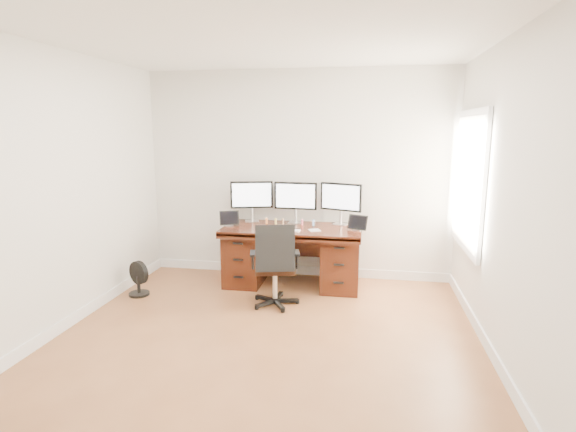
% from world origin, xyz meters
% --- Properties ---
extents(ground, '(4.50, 4.50, 0.00)m').
position_xyz_m(ground, '(0.00, 0.00, 0.00)').
color(ground, brown).
rests_on(ground, ground).
extents(back_wall, '(4.00, 0.10, 2.70)m').
position_xyz_m(back_wall, '(0.00, 2.25, 1.35)').
color(back_wall, silver).
rests_on(back_wall, ground).
extents(right_wall, '(0.10, 4.50, 2.70)m').
position_xyz_m(right_wall, '(2.00, 0.11, 1.35)').
color(right_wall, silver).
rests_on(right_wall, ground).
extents(desk, '(1.70, 0.80, 0.75)m').
position_xyz_m(desk, '(0.00, 1.83, 0.40)').
color(desk, '#3C170C').
rests_on(desk, ground).
extents(office_chair, '(0.61, 0.61, 0.96)m').
position_xyz_m(office_chair, '(-0.08, 1.10, 0.31)').
color(office_chair, black).
rests_on(office_chair, ground).
extents(floor_fan, '(0.28, 0.24, 0.41)m').
position_xyz_m(floor_fan, '(-1.74, 1.14, 0.20)').
color(floor_fan, black).
rests_on(floor_fan, ground).
extents(monitor_left, '(0.54, 0.19, 0.53)m').
position_xyz_m(monitor_left, '(-0.58, 2.07, 1.09)').
color(monitor_left, silver).
rests_on(monitor_left, desk).
extents(monitor_center, '(0.55, 0.15, 0.53)m').
position_xyz_m(monitor_center, '(-0.00, 2.07, 1.09)').
color(monitor_center, silver).
rests_on(monitor_center, desk).
extents(monitor_right, '(0.53, 0.23, 0.53)m').
position_xyz_m(monitor_right, '(0.58, 2.07, 1.09)').
color(monitor_right, silver).
rests_on(monitor_right, desk).
extents(tablet_left, '(0.25, 0.15, 0.19)m').
position_xyz_m(tablet_left, '(-0.79, 1.75, 0.84)').
color(tablet_left, silver).
rests_on(tablet_left, desk).
extents(tablet_right, '(0.25, 0.16, 0.19)m').
position_xyz_m(tablet_right, '(0.80, 1.75, 0.84)').
color(tablet_right, silver).
rests_on(tablet_right, desk).
extents(keyboard, '(0.26, 0.13, 0.01)m').
position_xyz_m(keyboard, '(-0.00, 1.59, 0.76)').
color(keyboard, silver).
rests_on(keyboard, desk).
extents(trackpad, '(0.17, 0.17, 0.01)m').
position_xyz_m(trackpad, '(0.29, 1.66, 0.76)').
color(trackpad, silver).
rests_on(trackpad, desk).
extents(drawing_tablet, '(0.28, 0.22, 0.01)m').
position_xyz_m(drawing_tablet, '(-0.21, 1.65, 0.76)').
color(drawing_tablet, black).
rests_on(drawing_tablet, desk).
extents(phone, '(0.12, 0.06, 0.01)m').
position_xyz_m(phone, '(-0.02, 1.74, 0.76)').
color(phone, black).
rests_on(phone, desk).
extents(figurine_orange, '(0.03, 0.03, 0.08)m').
position_xyz_m(figurine_orange, '(-0.36, 1.95, 0.79)').
color(figurine_orange, orange).
rests_on(figurine_orange, desk).
extents(figurine_yellow, '(0.03, 0.03, 0.08)m').
position_xyz_m(figurine_yellow, '(-0.24, 1.95, 0.79)').
color(figurine_yellow, '#D5C85C').
rests_on(figurine_yellow, desk).
extents(figurine_brown, '(0.03, 0.03, 0.08)m').
position_xyz_m(figurine_brown, '(-0.15, 1.95, 0.79)').
color(figurine_brown, '#906A46').
rests_on(figurine_brown, desk).
extents(figurine_pink, '(0.03, 0.03, 0.08)m').
position_xyz_m(figurine_pink, '(0.10, 1.95, 0.79)').
color(figurine_pink, '#EB6783').
rests_on(figurine_pink, desk).
extents(figurine_blue, '(0.03, 0.03, 0.08)m').
position_xyz_m(figurine_blue, '(0.25, 1.95, 0.79)').
color(figurine_blue, '#65A0E7').
rests_on(figurine_blue, desk).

